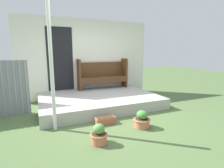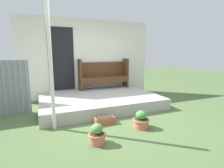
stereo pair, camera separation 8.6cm
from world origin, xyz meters
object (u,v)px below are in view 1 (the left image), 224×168
(flower_pot_left, at_px, (99,135))
(flower_pot_middle, at_px, (142,120))
(planter_box_rect, at_px, (105,120))
(support_post, at_px, (51,67))
(bench, at_px, (103,74))

(flower_pot_left, xyz_separation_m, flower_pot_middle, (1.02, 0.27, 0.00))
(planter_box_rect, bearing_deg, flower_pot_left, -118.13)
(flower_pot_left, bearing_deg, planter_box_rect, 61.87)
(support_post, height_order, planter_box_rect, support_post)
(flower_pot_middle, height_order, planter_box_rect, flower_pot_middle)
(flower_pot_left, height_order, flower_pot_middle, flower_pot_middle)
(bench, bearing_deg, flower_pot_left, -110.91)
(bench, xyz_separation_m, flower_pot_left, (-1.18, -3.02, -0.64))
(flower_pot_left, xyz_separation_m, planter_box_rect, (0.39, 0.74, -0.08))
(flower_pot_middle, relative_size, planter_box_rect, 0.85)
(bench, bearing_deg, support_post, -129.70)
(support_post, height_order, flower_pot_left, support_post)
(support_post, bearing_deg, bench, 49.91)
(flower_pot_middle, bearing_deg, flower_pot_left, -165.16)
(flower_pot_middle, distance_m, planter_box_rect, 0.79)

